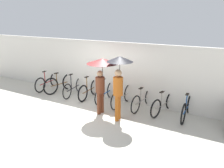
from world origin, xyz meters
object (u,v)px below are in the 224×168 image
Objects in this scene: pedestrian_leading at (102,70)px; parked_bicycle_7 at (164,104)px; parked_bicycle_5 at (123,96)px; parked_bicycle_3 at (89,90)px; parked_bicycle_0 at (48,82)px; parked_bicycle_1 at (60,84)px; parked_bicycle_2 at (74,87)px; parked_bicycle_8 at (187,108)px; parked_bicycle_4 at (106,92)px; pedestrian_center at (119,73)px; parked_bicycle_6 at (143,99)px.

parked_bicycle_7 is at bearing 35.71° from pedestrian_leading.
parked_bicycle_3 is at bearing 91.43° from parked_bicycle_5.
parked_bicycle_3 is at bearing 150.10° from pedestrian_leading.
parked_bicycle_1 is at bearing -97.40° from parked_bicycle_0.
parked_bicycle_2 is 0.80m from parked_bicycle_3.
parked_bicycle_1 reaches higher than parked_bicycle_8.
parked_bicycle_1 is at bearing 88.91° from parked_bicycle_4.
parked_bicycle_1 is 3.20m from parked_bicycle_5.
parked_bicycle_1 reaches higher than parked_bicycle_2.
pedestrian_center reaches higher than parked_bicycle_7.
parked_bicycle_8 is (0.80, -0.02, 0.02)m from parked_bicycle_7.
parked_bicycle_3 is at bearing -95.04° from parked_bicycle_2.
pedestrian_leading is at bearing -157.65° from parked_bicycle_4.
parked_bicycle_7 is at bearing -84.86° from parked_bicycle_5.
parked_bicycle_4 is 1.64m from pedestrian_leading.
parked_bicycle_4 is 0.86× the size of pedestrian_leading.
parked_bicycle_8 reaches higher than parked_bicycle_7.
pedestrian_leading is 0.92× the size of pedestrian_center.
parked_bicycle_8 is 3.16m from pedestrian_leading.
parked_bicycle_0 is at bearing 157.91° from pedestrian_center.
parked_bicycle_3 reaches higher than parked_bicycle_7.
parked_bicycle_4 is at bearing 97.21° from parked_bicycle_6.
parked_bicycle_8 is at bearing -78.51° from parked_bicycle_7.
parked_bicycle_6 is at bearing 87.84° from parked_bicycle_8.
parked_bicycle_1 is 2.40m from parked_bicycle_4.
parked_bicycle_6 is 1.04× the size of parked_bicycle_7.
parked_bicycle_3 is at bearing 103.60° from parked_bicycle_7.
parked_bicycle_7 is at bearing -92.42° from parked_bicycle_3.
parked_bicycle_1 is 1.06× the size of parked_bicycle_3.
parked_bicycle_8 is (5.59, 0.01, -0.02)m from parked_bicycle_1.
parked_bicycle_0 reaches higher than parked_bicycle_6.
parked_bicycle_6 is at bearing -80.64° from parked_bicycle_5.
parked_bicycle_1 is 1.01× the size of parked_bicycle_5.
parked_bicycle_1 is 0.82× the size of pedestrian_center.
parked_bicycle_6 is at bearing 50.33° from pedestrian_leading.
parked_bicycle_8 is at bearing -92.84° from parked_bicycle_3.
parked_bicycle_3 is 0.99× the size of parked_bicycle_7.
pedestrian_center is at bearing -119.45° from parked_bicycle_2.
pedestrian_leading is at bearing 130.48° from parked_bicycle_7.
parked_bicycle_7 is at bearing -95.64° from parked_bicycle_0.
pedestrian_center is at bearing -136.12° from parked_bicycle_4.
parked_bicycle_2 is 0.97× the size of parked_bicycle_8.
parked_bicycle_7 is (2.40, 0.01, -0.03)m from parked_bicycle_4.
parked_bicycle_4 reaches higher than parked_bicycle_7.
parked_bicycle_1 is 1.03× the size of parked_bicycle_2.
pedestrian_leading reaches higher than parked_bicycle_5.
pedestrian_leading is at bearing 109.36° from parked_bicycle_8.
pedestrian_leading reaches higher than parked_bicycle_8.
parked_bicycle_3 is (1.60, 0.00, -0.03)m from parked_bicycle_1.
parked_bicycle_2 is 4.80m from parked_bicycle_8.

